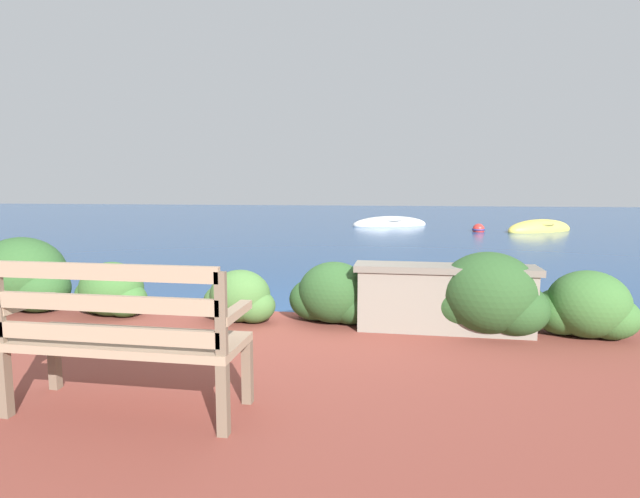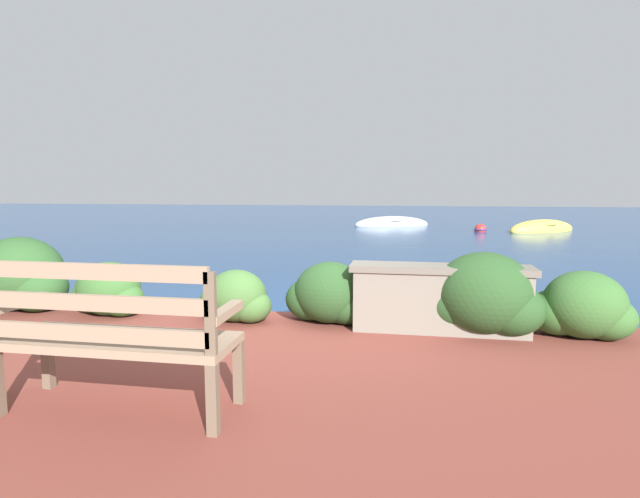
{
  "view_description": "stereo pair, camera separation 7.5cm",
  "coord_description": "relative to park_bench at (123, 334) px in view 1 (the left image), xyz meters",
  "views": [
    {
      "loc": [
        1.12,
        -5.15,
        1.55
      ],
      "look_at": [
        -0.59,
        4.91,
        0.31
      ],
      "focal_mm": 28.0,
      "sensor_mm": 36.0,
      "label": 1
    },
    {
      "loc": [
        1.19,
        -5.13,
        1.55
      ],
      "look_at": [
        -0.59,
        4.91,
        0.31
      ],
      "focal_mm": 28.0,
      "sensor_mm": 36.0,
      "label": 2
    }
  ],
  "objects": [
    {
      "name": "hedge_clump_extra",
      "position": [
        3.24,
        2.12,
        -0.22
      ],
      "size": [
        0.89,
        0.64,
        0.6
      ],
      "color": "#38662D",
      "rests_on": "patio_terrace"
    },
    {
      "name": "stone_wall",
      "position": [
        1.99,
        2.09,
        -0.17
      ],
      "size": [
        1.67,
        0.39,
        0.62
      ],
      "color": "gray",
      "rests_on": "patio_terrace"
    },
    {
      "name": "rowboat_nearest",
      "position": [
        6.44,
        16.43,
        -0.64
      ],
      "size": [
        2.97,
        2.5,
        0.77
      ],
      "rotation": [
        0.0,
        0.0,
        0.62
      ],
      "color": "#DBC64C",
      "rests_on": "ground_plane"
    },
    {
      "name": "hedge_clump_far_left",
      "position": [
        -2.53,
        2.18,
        -0.14
      ],
      "size": [
        1.18,
        0.85,
        0.8
      ],
      "color": "#2D5628",
      "rests_on": "patio_terrace"
    },
    {
      "name": "hedge_clump_left",
      "position": [
        -1.42,
        2.12,
        -0.24
      ],
      "size": [
        0.83,
        0.6,
        0.57
      ],
      "color": "#38662D",
      "rests_on": "patio_terrace"
    },
    {
      "name": "hedge_clump_right",
      "position": [
        0.92,
        2.23,
        -0.22
      ],
      "size": [
        0.89,
        0.64,
        0.61
      ],
      "color": "#284C23",
      "rests_on": "patio_terrace"
    },
    {
      "name": "ground_plane",
      "position": [
        0.49,
        2.55,
        -0.7
      ],
      "size": [
        80.0,
        80.0,
        0.0
      ],
      "color": "navy"
    },
    {
      "name": "mooring_buoy",
      "position": [
        4.26,
        16.05,
        -0.63
      ],
      "size": [
        0.46,
        0.46,
        0.42
      ],
      "color": "red",
      "rests_on": "ground_plane"
    },
    {
      "name": "rowboat_mid",
      "position": [
        1.02,
        18.22,
        -0.64
      ],
      "size": [
        3.36,
        2.28,
        0.71
      ],
      "rotation": [
        0.0,
        0.0,
        0.41
      ],
      "color": "silver",
      "rests_on": "ground_plane"
    },
    {
      "name": "hedge_clump_far_right",
      "position": [
        2.37,
        2.1,
        -0.16
      ],
      "size": [
        1.11,
        0.8,
        0.76
      ],
      "color": "#284C23",
      "rests_on": "patio_terrace"
    },
    {
      "name": "hedge_clump_centre",
      "position": [
        -0.01,
        2.12,
        -0.26
      ],
      "size": [
        0.77,
        0.55,
        0.52
      ],
      "color": "#426B33",
      "rests_on": "patio_terrace"
    },
    {
      "name": "park_bench",
      "position": [
        0.0,
        0.0,
        0.0
      ],
      "size": [
        1.41,
        0.48,
        0.93
      ],
      "rotation": [
        0.0,
        0.0,
        -0.07
      ],
      "color": "brown",
      "rests_on": "patio_terrace"
    }
  ]
}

